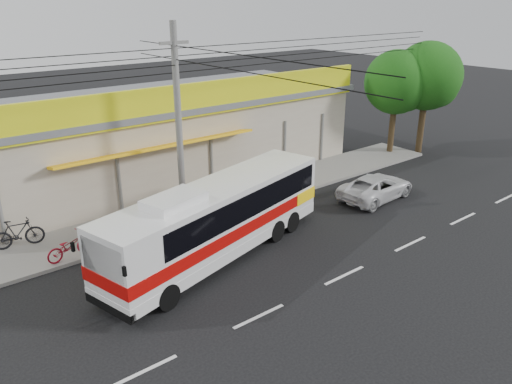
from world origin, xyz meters
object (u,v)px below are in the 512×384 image
tree_near (398,84)px  white_car (376,187)px  motorbike_red (69,246)px  tree_far (429,78)px  motorbike_dark (18,233)px  utility_pole (175,59)px  coach_bus (221,214)px

tree_near → white_car: bearing=-148.3°
motorbike_red → tree_far: 23.40m
white_car → tree_far: bearing=-72.8°
motorbike_dark → tree_near: (22.59, -0.94, 3.69)m
tree_near → tree_far: 2.01m
tree_far → white_car: bearing=-158.9°
motorbike_dark → white_car: (15.48, -5.33, -0.13)m
motorbike_red → utility_pole: size_ratio=0.05×
utility_pole → tree_far: (17.66, -0.40, -2.35)m
tree_near → tree_far: tree_far is taller
coach_bus → tree_near: tree_near is taller
utility_pole → tree_far: utility_pole is taller
motorbike_dark → tree_far: size_ratio=0.28×
motorbike_dark → tree_far: tree_far is taller
coach_bus → motorbike_red: bearing=131.9°
coach_bus → tree_near: 17.31m
motorbike_red → white_car: (14.22, -3.18, -0.02)m
coach_bus → tree_far: tree_far is taller
coach_bus → motorbike_dark: (-6.07, 5.36, -1.00)m
coach_bus → tree_near: size_ratio=1.64×
motorbike_dark → utility_pole: size_ratio=0.06×
coach_bus → tree_near: (16.51, 4.42, 2.69)m
tree_near → tree_far: bearing=-30.3°
motorbike_red → tree_near: size_ratio=0.28×
motorbike_red → coach_bus: bearing=-135.0°
white_car → utility_pole: utility_pole is taller
motorbike_red → motorbike_dark: motorbike_dark is taller
coach_bus → utility_pole: size_ratio=0.32×
white_car → tree_near: size_ratio=0.67×
tree_near → coach_bus: bearing=-165.0°
coach_bus → white_car: bearing=-14.2°
white_car → tree_near: (7.10, 4.39, 3.81)m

